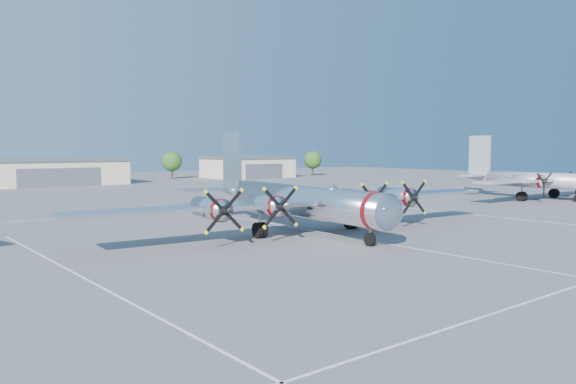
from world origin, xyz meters
TOP-DOWN VIEW (x-y plane):
  - ground at (0.00, 0.00)m, footprint 260.00×260.00m
  - parking_lines at (0.00, -1.75)m, footprint 60.00×50.08m
  - hangar_center at (0.00, 81.96)m, footprint 28.60×14.60m
  - hangar_east at (48.00, 81.96)m, footprint 20.60×14.60m
  - tree_east at (30.00, 88.00)m, footprint 4.80×4.80m
  - tree_far_east at (68.00, 80.00)m, footprint 4.80×4.80m
  - main_bomber_b29 at (-1.09, 2.77)m, footprint 43.01×31.19m
  - twin_engine_east at (45.65, 6.21)m, footprint 29.29×21.06m

SIDE VIEW (x-z plane):
  - ground at x=0.00m, z-range 0.00..0.00m
  - main_bomber_b29 at x=-1.09m, z-range -4.52..4.52m
  - twin_engine_east at x=45.65m, z-range -4.64..4.64m
  - parking_lines at x=0.00m, z-range 0.00..0.01m
  - hangar_center at x=0.00m, z-range 0.01..5.41m
  - hangar_east at x=48.00m, z-range 0.01..5.41m
  - tree_east at x=30.00m, z-range 0.90..7.54m
  - tree_far_east at x=68.00m, z-range 0.90..7.54m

